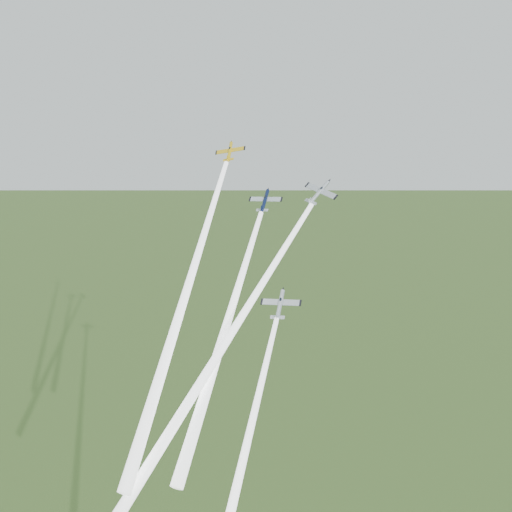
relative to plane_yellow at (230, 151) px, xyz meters
name	(u,v)px	position (x,y,z in m)	size (l,w,h in m)	color
plane_yellow	(230,151)	(0.00, 0.00, 0.00)	(6.68, 6.63, 1.05)	yellow
smoke_trail_yellow	(183,301)	(7.45, -26.47, -24.89)	(2.21, 2.21, 67.78)	white
plane_navy	(265,201)	(9.83, -2.00, -9.47)	(7.09, 7.03, 1.11)	#0E193D
smoke_trail_navy	(224,332)	(14.71, -24.26, -30.10)	(2.21, 2.21, 55.10)	white
plane_silver_right	(319,192)	(22.24, -2.46, -6.92)	(7.45, 7.39, 1.17)	#B5BCC4
smoke_trail_silver_right	(207,372)	(16.62, -32.23, -34.34)	(2.21, 2.21, 75.33)	white
plane_silver_low	(280,304)	(17.13, -8.34, -28.68)	(8.25, 8.19, 1.29)	#B7BEC7
smoke_trail_silver_low	(235,493)	(23.65, -34.67, -53.23)	(2.21, 2.21, 66.76)	white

